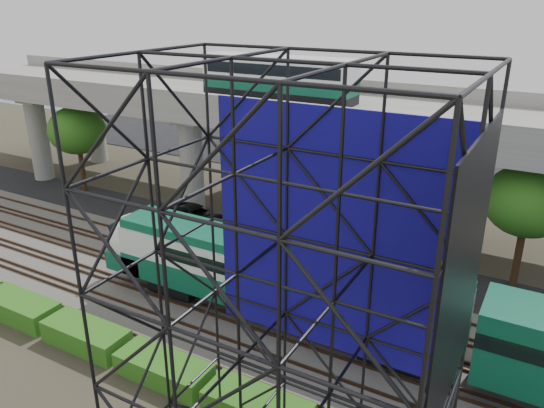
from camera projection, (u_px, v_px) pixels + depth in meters
The scene contains 13 objects.
ground at pixel (203, 325), 28.40m from camera, with size 140.00×140.00×0.00m, color #474233.
ballast_bed at pixel (223, 306), 29.99m from camera, with size 90.00×12.00×0.20m, color slate.
service_road at pixel (292, 249), 36.91m from camera, with size 90.00×5.00×0.08m, color black.
parking_lot at pixel (394, 163), 55.99m from camera, with size 90.00×18.00×0.08m, color black.
harbor_water at pixel (442, 123), 73.86m from camera, with size 140.00×40.00×0.03m, color #405969.
rail_tracks at pixel (223, 303), 29.92m from camera, with size 90.00×9.52×0.16m.
commuter_train at pixel (313, 287), 26.45m from camera, with size 29.30×3.06×4.30m.
overpass at pixel (325, 118), 38.55m from camera, with size 80.00×12.00×12.40m.
scaffold_tower at pixel (283, 334), 15.02m from camera, with size 9.36×6.36×15.00m.
hedge_strip at pixel (164, 368), 24.25m from camera, with size 34.60×1.80×1.20m.
trees at pixel (274, 145), 41.63m from camera, with size 40.94×16.94×7.69m.
suv at pixel (196, 217), 40.18m from camera, with size 2.62×5.68×1.58m, color black.
parked_cars at pixel (392, 159), 55.37m from camera, with size 35.28×9.35×1.28m.
Camera 1 is at (15.07, -19.17, 16.37)m, focal length 35.00 mm.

